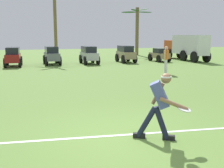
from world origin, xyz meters
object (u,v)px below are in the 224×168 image
at_px(parked_car_slot_d, 89,54).
at_px(palm_tree_far_left, 55,10).
at_px(parked_car_slot_e, 126,53).
at_px(palm_tree_left_of_centre, 137,28).
at_px(parked_car_slot_c, 52,55).
at_px(teammate_near_sideline, 166,57).
at_px(parked_car_slot_b, 13,56).
at_px(frisbee_in_flight, 184,109).
at_px(parked_car_slot_f, 159,55).
at_px(frisbee_thrower, 159,103).
at_px(box_truck, 186,46).

distance_m(parked_car_slot_d, palm_tree_far_left, 6.52).
distance_m(parked_car_slot_e, palm_tree_left_of_centre, 8.95).
height_order(palm_tree_far_left, palm_tree_left_of_centre, palm_tree_far_left).
bearing_deg(palm_tree_left_of_centre, parked_car_slot_c, -143.28).
distance_m(teammate_near_sideline, parked_car_slot_b, 10.82).
relative_size(frisbee_in_flight, parked_car_slot_f, 0.16).
bearing_deg(parked_car_slot_e, frisbee_in_flight, -106.52).
height_order(frisbee_thrower, parked_car_slot_c, frisbee_thrower).
height_order(parked_car_slot_c, palm_tree_left_of_centre, palm_tree_left_of_centre).
height_order(parked_car_slot_b, parked_car_slot_c, same).
xyz_separation_m(palm_tree_far_left, palm_tree_left_of_centre, (9.19, 2.85, -1.40)).
height_order(parked_car_slot_b, parked_car_slot_f, parked_car_slot_b).
xyz_separation_m(parked_car_slot_b, palm_tree_far_left, (3.59, 5.17, 3.70)).
xyz_separation_m(parked_car_slot_d, box_truck, (8.92, 0.58, 0.51)).
bearing_deg(parked_car_slot_f, parked_car_slot_c, 178.51).
bearing_deg(parked_car_slot_d, palm_tree_left_of_centre, 47.32).
distance_m(frisbee_in_flight, parked_car_slot_f, 18.49).
relative_size(parked_car_slot_e, box_truck, 0.41).
bearing_deg(palm_tree_left_of_centre, teammate_near_sideline, -106.39).
bearing_deg(palm_tree_far_left, parked_car_slot_b, -124.76).
bearing_deg(teammate_near_sideline, box_truck, 51.28).
bearing_deg(parked_car_slot_c, teammate_near_sideline, -52.12).
bearing_deg(teammate_near_sideline, frisbee_in_flight, -116.38).
height_order(frisbee_thrower, frisbee_in_flight, frisbee_thrower).
bearing_deg(parked_car_slot_f, parked_car_slot_e, 177.57).
relative_size(teammate_near_sideline, parked_car_slot_e, 0.64).
bearing_deg(frisbee_thrower, frisbee_in_flight, -50.94).
height_order(frisbee_in_flight, teammate_near_sideline, teammate_near_sideline).
xyz_separation_m(parked_car_slot_b, parked_car_slot_c, (2.74, 0.53, 0.00)).
bearing_deg(box_truck, parked_car_slot_c, -178.99).
bearing_deg(parked_car_slot_e, parked_car_slot_f, -2.43).
xyz_separation_m(parked_car_slot_f, box_truck, (2.83, 0.44, 0.67)).
distance_m(frisbee_in_flight, teammate_near_sideline, 10.73).
bearing_deg(parked_car_slot_d, palm_tree_far_left, 111.23).
relative_size(frisbee_in_flight, box_truck, 0.06).
height_order(parked_car_slot_c, box_truck, box_truck).
relative_size(frisbee_in_flight, parked_car_slot_e, 0.14).
bearing_deg(parked_car_slot_b, teammate_near_sideline, -38.82).
relative_size(frisbee_in_flight, palm_tree_left_of_centre, 0.07).
bearing_deg(parked_car_slot_b, palm_tree_left_of_centre, 32.12).
distance_m(teammate_near_sideline, palm_tree_left_of_centre, 15.57).
bearing_deg(parked_car_slot_e, parked_car_slot_b, -177.17).
distance_m(teammate_near_sideline, parked_car_slot_c, 9.27).
xyz_separation_m(teammate_near_sideline, box_truck, (6.03, 7.52, 0.29)).
distance_m(parked_car_slot_e, palm_tree_far_left, 7.86).
distance_m(frisbee_in_flight, box_truck, 20.25).
relative_size(frisbee_thrower, parked_car_slot_c, 0.58).
relative_size(frisbee_thrower, parked_car_slot_e, 0.58).
relative_size(parked_car_slot_b, palm_tree_left_of_centre, 0.47).
height_order(frisbee_in_flight, parked_car_slot_e, parked_car_slot_e).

